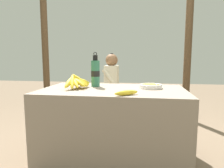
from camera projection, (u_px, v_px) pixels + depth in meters
name	position (u px, v px, depth m)	size (l,w,h in m)	color
ground_plane	(113.00, 157.00, 2.01)	(12.00, 12.00, 0.00)	#75604C
market_counter	(113.00, 124.00, 1.97)	(1.37, 0.80, 0.70)	gray
banana_bunch_ripe	(77.00, 81.00, 1.95)	(0.20, 0.38, 0.15)	#4C381E
serving_bowl	(151.00, 86.00, 1.95)	(0.22, 0.22, 0.04)	white
water_bottle	(95.00, 73.00, 2.06)	(0.09, 0.09, 0.36)	#337556
loose_banana_front	(126.00, 93.00, 1.59)	(0.20, 0.16, 0.04)	yellow
wooden_bench	(111.00, 98.00, 3.26)	(1.68, 0.32, 0.41)	brown
seated_vendor	(109.00, 82.00, 3.19)	(0.41, 0.39, 1.07)	#473828
banana_bunch_green	(86.00, 89.00, 3.30)	(0.21, 0.32, 0.14)	#4C381E
support_post_near	(45.00, 40.00, 3.48)	(0.11, 0.11, 2.60)	#4C3823
support_post_far	(188.00, 38.00, 3.12)	(0.11, 0.11, 2.60)	#4C3823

